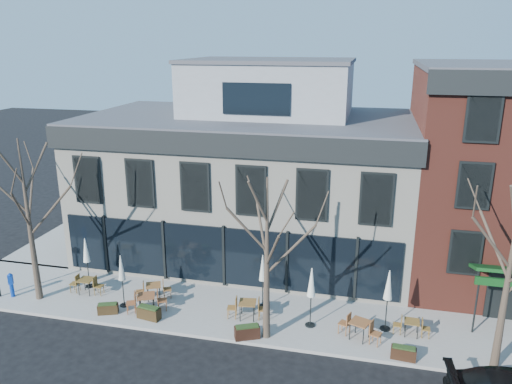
# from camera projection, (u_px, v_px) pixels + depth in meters

# --- Properties ---
(ground) EXTENTS (120.00, 120.00, 0.00)m
(ground) POSITION_uv_depth(u_px,v_px,m) (225.00, 289.00, 25.57)
(ground) COLOR black
(ground) RESTS_ON ground
(sidewalk_front) EXTENTS (33.50, 4.70, 0.15)m
(sidewalk_front) POSITION_uv_depth(u_px,v_px,m) (280.00, 317.00, 22.83)
(sidewalk_front) COLOR gray
(sidewalk_front) RESTS_ON ground
(sidewalk_side) EXTENTS (4.50, 12.00, 0.15)m
(sidewalk_side) POSITION_uv_depth(u_px,v_px,m) (90.00, 229.00, 33.59)
(sidewalk_side) COLOR gray
(sidewalk_side) RESTS_ON ground
(corner_building) EXTENTS (18.39, 10.39, 11.10)m
(corner_building) POSITION_uv_depth(u_px,v_px,m) (250.00, 175.00, 28.90)
(corner_building) COLOR beige
(corner_building) RESTS_ON ground
(red_brick_building) EXTENTS (8.20, 11.78, 11.18)m
(red_brick_building) POSITION_uv_depth(u_px,v_px,m) (492.00, 174.00, 25.72)
(red_brick_building) COLOR maroon
(red_brick_building) RESTS_ON ground
(tree_corner) EXTENTS (3.93, 3.98, 7.92)m
(tree_corner) POSITION_uv_depth(u_px,v_px,m) (29.00, 219.00, 23.20)
(tree_corner) COLOR #382B21
(tree_corner) RESTS_ON sidewalk_front
(tree_mid) EXTENTS (3.50, 3.55, 7.04)m
(tree_mid) POSITION_uv_depth(u_px,v_px,m) (267.00, 258.00, 20.17)
(tree_mid) COLOR #382B21
(tree_mid) RESTS_ON sidewalk_front
(tree_right) EXTENTS (3.72, 3.77, 7.48)m
(tree_right) POSITION_uv_depth(u_px,v_px,m) (509.00, 276.00, 18.14)
(tree_right) COLOR #382B21
(tree_right) RESTS_ON sidewalk_front
(call_box) EXTENTS (0.26, 0.25, 1.28)m
(call_box) POSITION_uv_depth(u_px,v_px,m) (11.00, 284.00, 24.35)
(call_box) COLOR #0C36A2
(call_box) RESTS_ON sidewalk_front
(cafe_set_0) EXTENTS (1.77, 0.72, 0.93)m
(cafe_set_0) POSITION_uv_depth(u_px,v_px,m) (87.00, 284.00, 24.74)
(cafe_set_0) COLOR brown
(cafe_set_0) RESTS_ON sidewalk_front
(cafe_set_1) EXTENTS (1.76, 1.11, 0.92)m
(cafe_set_1) POSITION_uv_depth(u_px,v_px,m) (154.00, 290.00, 24.20)
(cafe_set_1) COLOR brown
(cafe_set_1) RESTS_ON sidewalk_front
(cafe_set_2) EXTENTS (1.93, 1.18, 1.00)m
(cafe_set_2) POSITION_uv_depth(u_px,v_px,m) (147.00, 301.00, 23.08)
(cafe_set_2) COLOR brown
(cafe_set_2) RESTS_ON sidewalk_front
(cafe_set_3) EXTENTS (1.93, 0.85, 1.00)m
(cafe_set_3) POSITION_uv_depth(u_px,v_px,m) (248.00, 308.00, 22.49)
(cafe_set_3) COLOR brown
(cafe_set_3) RESTS_ON sidewalk_front
(cafe_set_4) EXTENTS (1.92, 1.14, 0.99)m
(cafe_set_4) POSITION_uv_depth(u_px,v_px,m) (360.00, 328.00, 20.93)
(cafe_set_4) COLOR brown
(cafe_set_4) RESTS_ON sidewalk_front
(cafe_set_5) EXTENTS (1.57, 0.65, 0.82)m
(cafe_set_5) POSITION_uv_depth(u_px,v_px,m) (411.00, 326.00, 21.22)
(cafe_set_5) COLOR brown
(cafe_set_5) RESTS_ON sidewalk_front
(umbrella_0) EXTENTS (0.42, 0.42, 2.65)m
(umbrella_0) POSITION_uv_depth(u_px,v_px,m) (86.00, 253.00, 24.99)
(umbrella_0) COLOR black
(umbrella_0) RESTS_ON sidewalk_front
(umbrella_1) EXTENTS (0.42, 0.42, 2.60)m
(umbrella_1) POSITION_uv_depth(u_px,v_px,m) (121.00, 270.00, 23.16)
(umbrella_1) COLOR black
(umbrella_1) RESTS_ON sidewalk_front
(umbrella_2) EXTENTS (0.43, 0.43, 2.68)m
(umbrella_2) POSITION_uv_depth(u_px,v_px,m) (263.00, 271.00, 23.02)
(umbrella_2) COLOR black
(umbrella_2) RESTS_ON sidewalk_front
(umbrella_3) EXTENTS (0.45, 0.45, 2.79)m
(umbrella_3) POSITION_uv_depth(u_px,v_px,m) (311.00, 286.00, 21.46)
(umbrella_3) COLOR black
(umbrella_3) RESTS_ON sidewalk_front
(umbrella_4) EXTENTS (0.45, 0.45, 2.81)m
(umbrella_4) POSITION_uv_depth(u_px,v_px,m) (388.00, 288.00, 21.18)
(umbrella_4) COLOR black
(umbrella_4) RESTS_ON sidewalk_front
(planter_0) EXTENTS (0.98, 0.66, 0.51)m
(planter_0) POSITION_uv_depth(u_px,v_px,m) (108.00, 308.00, 22.96)
(planter_0) COLOR #322310
(planter_0) RESTS_ON sidewalk_front
(planter_1) EXTENTS (1.13, 0.60, 0.60)m
(planter_1) POSITION_uv_depth(u_px,v_px,m) (149.00, 313.00, 22.52)
(planter_1) COLOR #302210
(planter_1) RESTS_ON sidewalk_front
(planter_2) EXTENTS (1.14, 0.83, 0.59)m
(planter_2) POSITION_uv_depth(u_px,v_px,m) (247.00, 332.00, 21.04)
(planter_2) COLOR black
(planter_2) RESTS_ON sidewalk_front
(planter_3) EXTENTS (1.00, 0.47, 0.55)m
(planter_3) POSITION_uv_depth(u_px,v_px,m) (403.00, 353.00, 19.67)
(planter_3) COLOR black
(planter_3) RESTS_ON sidewalk_front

